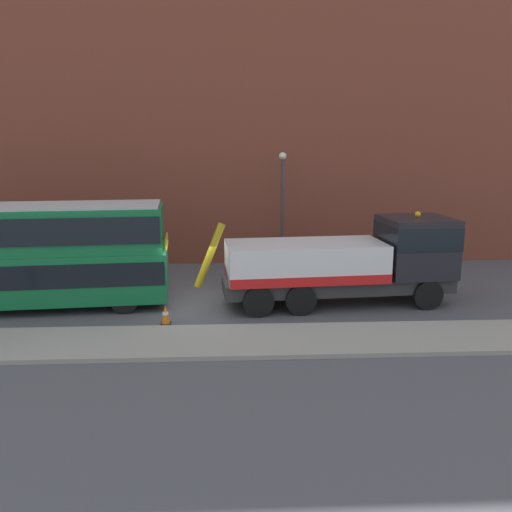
# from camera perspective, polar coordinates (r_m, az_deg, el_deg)

# --- Properties ---
(ground_plane) EXTENTS (120.00, 120.00, 0.00)m
(ground_plane) POSITION_cam_1_polar(r_m,az_deg,el_deg) (21.50, -6.43, -5.16)
(ground_plane) COLOR #4C4C51
(near_kerb) EXTENTS (60.00, 2.80, 0.15)m
(near_kerb) POSITION_cam_1_polar(r_m,az_deg,el_deg) (17.53, -7.28, -9.07)
(near_kerb) COLOR gray
(near_kerb) RESTS_ON ground_plane
(building_facade) EXTENTS (60.00, 1.50, 16.00)m
(building_facade) POSITION_cam_1_polar(r_m,az_deg,el_deg) (28.33, -5.85, 15.61)
(building_facade) COLOR brown
(building_facade) RESTS_ON ground_plane
(recovery_tow_truck) EXTENTS (10.23, 3.38, 3.67)m
(recovery_tow_truck) POSITION_cam_1_polar(r_m,az_deg,el_deg) (21.35, 9.93, -0.50)
(recovery_tow_truck) COLOR #2D2D2D
(recovery_tow_truck) RESTS_ON ground_plane
(double_decker_bus) EXTENTS (11.18, 3.47, 4.06)m
(double_decker_bus) POSITION_cam_1_polar(r_m,az_deg,el_deg) (22.18, -23.87, 0.34)
(double_decker_bus) COLOR #146B38
(double_decker_bus) RESTS_ON ground_plane
(traffic_cone_near_bus) EXTENTS (0.36, 0.36, 0.72)m
(traffic_cone_near_bus) POSITION_cam_1_polar(r_m,az_deg,el_deg) (19.33, -9.63, -6.23)
(traffic_cone_near_bus) COLOR orange
(traffic_cone_near_bus) RESTS_ON ground_plane
(street_lamp) EXTENTS (0.36, 0.36, 5.83)m
(street_lamp) POSITION_cam_1_polar(r_m,az_deg,el_deg) (26.35, 2.83, 5.88)
(street_lamp) COLOR #38383D
(street_lamp) RESTS_ON ground_plane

